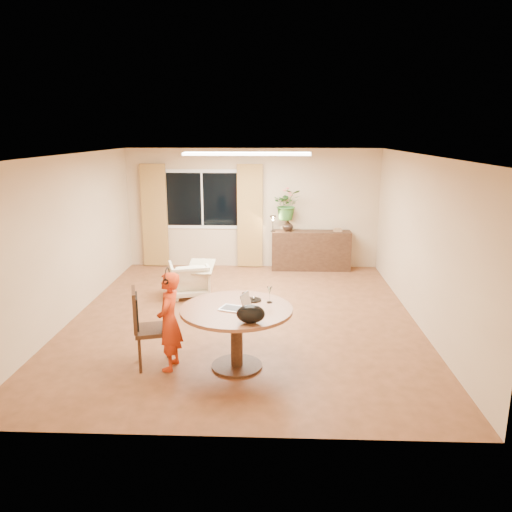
{
  "coord_description": "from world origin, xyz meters",
  "views": [
    {
      "loc": [
        0.51,
        -7.59,
        2.93
      ],
      "look_at": [
        0.21,
        -0.2,
        1.09
      ],
      "focal_mm": 35.0,
      "sensor_mm": 36.0,
      "label": 1
    }
  ],
  "objects_px": {
    "dining_chair": "(153,327)",
    "child": "(169,321)",
    "armchair": "(189,279)",
    "sideboard": "(311,250)",
    "dining_table": "(236,321)"
  },
  "relations": [
    {
      "from": "dining_table",
      "to": "sideboard",
      "type": "height_order",
      "value": "sideboard"
    },
    {
      "from": "dining_table",
      "to": "dining_chair",
      "type": "relative_size",
      "value": 1.36
    },
    {
      "from": "dining_chair",
      "to": "child",
      "type": "distance_m",
      "value": 0.26
    },
    {
      "from": "dining_table",
      "to": "sideboard",
      "type": "distance_m",
      "value": 4.92
    },
    {
      "from": "armchair",
      "to": "dining_table",
      "type": "bearing_deg",
      "value": 94.95
    },
    {
      "from": "child",
      "to": "dining_table",
      "type": "bearing_deg",
      "value": 98.81
    },
    {
      "from": "dining_table",
      "to": "child",
      "type": "relative_size",
      "value": 1.11
    },
    {
      "from": "child",
      "to": "armchair",
      "type": "relative_size",
      "value": 1.81
    },
    {
      "from": "child",
      "to": "sideboard",
      "type": "xyz_separation_m",
      "value": [
        2.1,
        4.8,
        -0.21
      ]
    },
    {
      "from": "child",
      "to": "sideboard",
      "type": "distance_m",
      "value": 5.24
    },
    {
      "from": "child",
      "to": "armchair",
      "type": "xyz_separation_m",
      "value": [
        -0.25,
        2.88,
        -0.32
      ]
    },
    {
      "from": "armchair",
      "to": "sideboard",
      "type": "height_order",
      "value": "sideboard"
    },
    {
      "from": "armchair",
      "to": "sideboard",
      "type": "xyz_separation_m",
      "value": [
        2.35,
        1.92,
        0.11
      ]
    },
    {
      "from": "sideboard",
      "to": "armchair",
      "type": "bearing_deg",
      "value": -140.75
    },
    {
      "from": "dining_table",
      "to": "armchair",
      "type": "relative_size",
      "value": 2.02
    }
  ]
}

